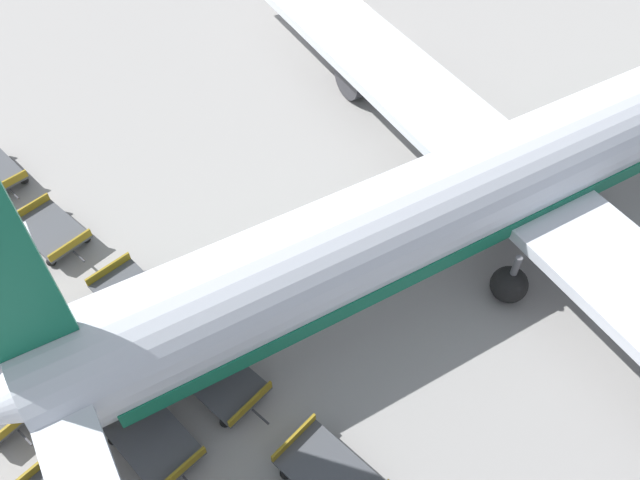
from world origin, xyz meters
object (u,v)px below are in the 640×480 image
(baggage_dolly_row_mid_b_col_b, at_px, (51,231))
(baggage_dolly_row_mid_b_col_c, at_px, (133,296))
(baggage_dolly_row_mid_b_col_e, at_px, (330,474))
(baggage_dolly_row_mid_a_col_c, at_px, (65,347))
(airplane, at_px, (540,163))
(baggage_dolly_row_mid_a_col_d, at_px, (153,441))
(baggage_dolly_row_mid_b_col_d, at_px, (220,380))

(baggage_dolly_row_mid_b_col_b, bearing_deg, baggage_dolly_row_mid_b_col_c, 13.27)
(baggage_dolly_row_mid_b_col_e, bearing_deg, baggage_dolly_row_mid_a_col_c, -152.95)
(baggage_dolly_row_mid_a_col_c, xyz_separation_m, baggage_dolly_row_mid_b_col_b, (-5.09, 1.57, 0.00))
(airplane, relative_size, baggage_dolly_row_mid_b_col_c, 11.27)
(baggage_dolly_row_mid_a_col_d, xyz_separation_m, baggage_dolly_row_mid_b_col_b, (-9.66, 0.75, 0.00))
(baggage_dolly_row_mid_a_col_d, relative_size, baggage_dolly_row_mid_b_col_b, 1.00)
(baggage_dolly_row_mid_b_col_d, bearing_deg, airplane, 86.55)
(airplane, bearing_deg, baggage_dolly_row_mid_b_col_e, -73.83)
(baggage_dolly_row_mid_b_col_c, bearing_deg, baggage_dolly_row_mid_b_col_b, -166.73)
(baggage_dolly_row_mid_b_col_b, height_order, baggage_dolly_row_mid_b_col_c, same)
(airplane, bearing_deg, baggage_dolly_row_mid_b_col_b, -123.45)
(baggage_dolly_row_mid_a_col_c, bearing_deg, baggage_dolly_row_mid_b_col_b, 162.89)
(baggage_dolly_row_mid_a_col_d, height_order, baggage_dolly_row_mid_b_col_b, same)
(baggage_dolly_row_mid_b_col_c, distance_m, baggage_dolly_row_mid_b_col_d, 4.63)
(baggage_dolly_row_mid_b_col_c, xyz_separation_m, baggage_dolly_row_mid_b_col_d, (4.57, 0.74, 0.00))
(airplane, xyz_separation_m, baggage_dolly_row_mid_a_col_c, (-4.88, -16.67, -2.35))
(baggage_dolly_row_mid_b_col_c, distance_m, baggage_dolly_row_mid_b_col_e, 9.11)
(baggage_dolly_row_mid_a_col_c, xyz_separation_m, baggage_dolly_row_mid_b_col_c, (-0.49, 2.65, 0.00))
(baggage_dolly_row_mid_b_col_b, xyz_separation_m, baggage_dolly_row_mid_b_col_d, (9.18, 1.82, 0.00))
(baggage_dolly_row_mid_a_col_c, bearing_deg, airplane, 73.68)
(baggage_dolly_row_mid_a_col_d, height_order, baggage_dolly_row_mid_b_col_e, same)
(baggage_dolly_row_mid_a_col_c, distance_m, baggage_dolly_row_mid_b_col_b, 5.33)
(baggage_dolly_row_mid_a_col_d, distance_m, baggage_dolly_row_mid_b_col_d, 2.62)
(baggage_dolly_row_mid_a_col_d, distance_m, baggage_dolly_row_mid_b_col_b, 9.69)
(airplane, xyz_separation_m, baggage_dolly_row_mid_b_col_b, (-9.98, -15.10, -2.35))
(baggage_dolly_row_mid_b_col_c, height_order, baggage_dolly_row_mid_b_col_d, same)
(baggage_dolly_row_mid_b_col_e, bearing_deg, airplane, 106.17)
(baggage_dolly_row_mid_b_col_b, relative_size, baggage_dolly_row_mid_b_col_e, 1.00)
(baggage_dolly_row_mid_b_col_d, bearing_deg, baggage_dolly_row_mid_a_col_c, -140.29)
(baggage_dolly_row_mid_b_col_e, bearing_deg, baggage_dolly_row_mid_b_col_b, -168.52)
(baggage_dolly_row_mid_b_col_b, height_order, baggage_dolly_row_mid_b_col_e, same)
(baggage_dolly_row_mid_b_col_c, xyz_separation_m, baggage_dolly_row_mid_b_col_e, (8.95, 1.67, 0.00))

